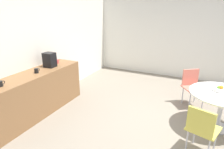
# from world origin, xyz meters

# --- Properties ---
(ground_plane) EXTENTS (6.00, 6.00, 0.00)m
(ground_plane) POSITION_xyz_m (0.00, 0.00, 0.00)
(ground_plane) COLOR gray
(wall_back) EXTENTS (6.00, 0.10, 2.60)m
(wall_back) POSITION_xyz_m (0.00, 3.00, 1.30)
(wall_back) COLOR white
(wall_back) RESTS_ON ground_plane
(wall_side_right) EXTENTS (0.10, 6.00, 2.60)m
(wall_side_right) POSITION_xyz_m (3.00, 0.00, 1.30)
(wall_side_right) COLOR white
(wall_side_right) RESTS_ON ground_plane
(counter_block) EXTENTS (2.39, 0.60, 0.90)m
(counter_block) POSITION_xyz_m (-0.77, 2.65, 0.45)
(counter_block) COLOR brown
(counter_block) RESTS_ON ground_plane
(round_table) EXTENTS (1.14, 1.14, 0.72)m
(round_table) POSITION_xyz_m (0.29, -0.83, 0.60)
(round_table) COLOR silver
(round_table) RESTS_ON ground_plane
(chair_yellow) EXTENTS (0.53, 0.53, 0.83)m
(chair_yellow) POSITION_xyz_m (-0.65, -0.53, 0.52)
(chair_yellow) COLOR silver
(chair_yellow) RESTS_ON ground_plane
(chair_coral) EXTENTS (0.58, 0.58, 0.83)m
(chair_coral) POSITION_xyz_m (1.11, -0.27, 0.52)
(chair_coral) COLOR silver
(chair_coral) RESTS_ON ground_plane
(fruit_bowl) EXTENTS (0.24, 0.24, 0.13)m
(fruit_bowl) POSITION_xyz_m (0.34, -0.77, 0.77)
(fruit_bowl) COLOR silver
(fruit_bowl) RESTS_ON round_table
(mug_white) EXTENTS (0.13, 0.08, 0.09)m
(mug_white) POSITION_xyz_m (-1.47, 2.60, 0.95)
(mug_white) COLOR black
(mug_white) RESTS_ON counter_block
(mug_green) EXTENTS (0.13, 0.08, 0.09)m
(mug_green) POSITION_xyz_m (-0.68, 2.60, 0.95)
(mug_green) COLOR black
(mug_green) RESTS_ON counter_block
(mug_red) EXTENTS (0.13, 0.08, 0.09)m
(mug_red) POSITION_xyz_m (0.08, 2.70, 0.95)
(mug_red) COLOR #D84C4C
(mug_red) RESTS_ON counter_block
(coffee_maker) EXTENTS (0.20, 0.24, 0.32)m
(coffee_maker) POSITION_xyz_m (-0.22, 2.65, 1.06)
(coffee_maker) COLOR black
(coffee_maker) RESTS_ON counter_block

